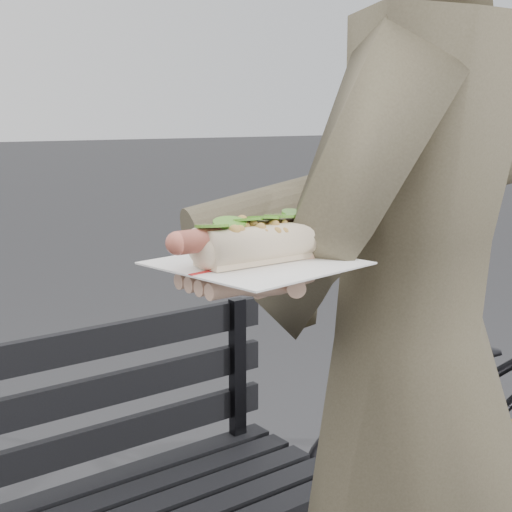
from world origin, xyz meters
The scene contains 3 objects.
bicycle centered at (1.63, 0.71, 0.45)m, with size 0.60×1.72×0.90m, color black.
person centered at (0.46, 0.10, 0.95)m, with size 0.70×0.46×1.91m, color #4B4532.
held_hotdog centered at (0.27, 0.08, 1.26)m, with size 0.61×0.30×0.20m.
Camera 1 is at (-0.38, -0.60, 1.38)m, focal length 50.00 mm.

